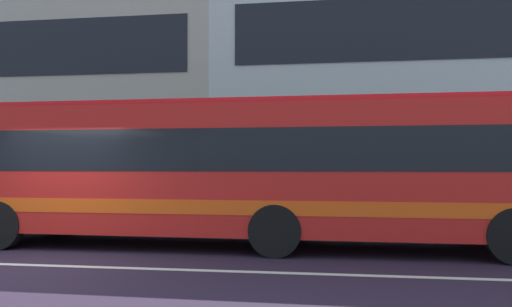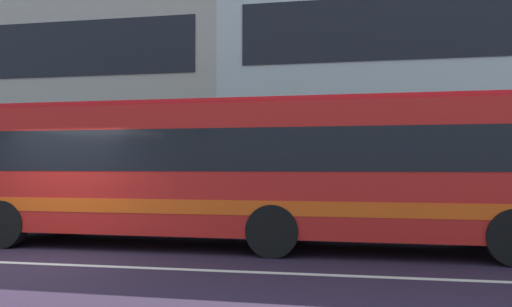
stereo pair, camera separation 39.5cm
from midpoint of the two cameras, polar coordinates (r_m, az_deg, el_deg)
The scene contains 5 objects.
ground_plane at distance 9.98m, azimuth -25.56°, elevation -11.23°, with size 160.00×160.00×0.00m, color #2B1F33.
lane_centre_line at distance 9.98m, azimuth -25.56°, elevation -11.20°, with size 60.00×0.16×0.01m, color silver.
hedge_row_far at distance 14.78m, azimuth -1.69°, elevation -5.76°, with size 14.39×1.10×1.19m, color #396B36.
apartment_block_left at distance 27.17m, azimuth -24.77°, elevation 6.57°, with size 20.28×8.93×10.83m.
transit_bus at distance 10.83m, azimuth -2.08°, elevation -1.57°, with size 12.02×2.69×3.06m.
Camera 1 is at (5.29, -8.19, 1.73)m, focal length 35.64 mm.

